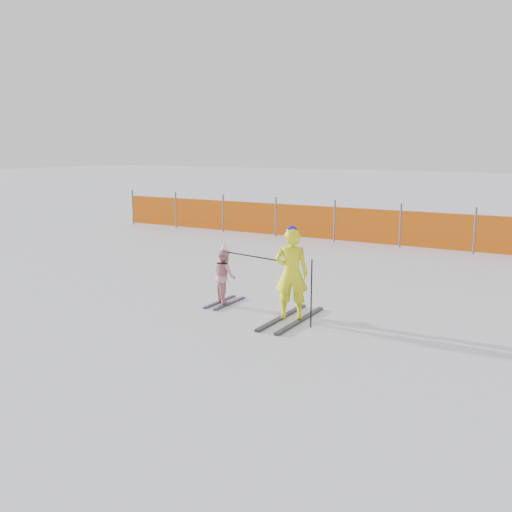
% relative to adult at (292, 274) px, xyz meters
% --- Properties ---
extents(ground, '(120.00, 120.00, 0.00)m').
position_rel_adult_xyz_m(ground, '(-0.71, -0.43, -0.78)').
color(ground, white).
rests_on(ground, ground).
extents(adult, '(0.64, 1.68, 1.58)m').
position_rel_adult_xyz_m(adult, '(0.00, 0.00, 0.00)').
color(adult, black).
rests_on(adult, ground).
extents(child, '(0.60, 0.99, 1.16)m').
position_rel_adult_xyz_m(child, '(-1.51, 0.30, -0.25)').
color(child, black).
rests_on(child, ground).
extents(ski_poles, '(1.85, 0.50, 1.10)m').
position_rel_adult_xyz_m(ski_poles, '(-0.20, -0.01, -0.00)').
color(ski_poles, black).
rests_on(ski_poles, ground).
extents(safety_fence, '(14.51, 0.06, 1.25)m').
position_rel_adult_xyz_m(safety_fence, '(-3.23, 7.76, -0.22)').
color(safety_fence, '#595960').
rests_on(safety_fence, ground).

